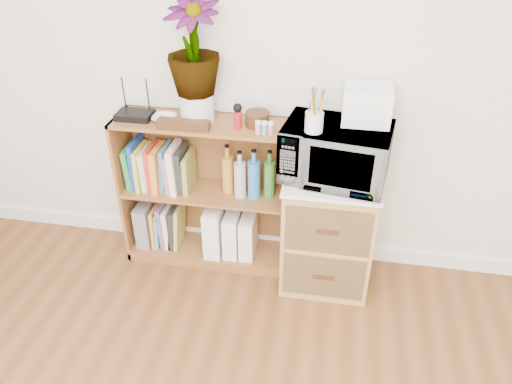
# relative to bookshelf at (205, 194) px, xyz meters

# --- Properties ---
(skirting_board) EXTENTS (4.00, 0.02, 0.10)m
(skirting_board) POSITION_rel_bookshelf_xyz_m (0.35, 0.14, -0.42)
(skirting_board) COLOR white
(skirting_board) RESTS_ON ground
(bookshelf) EXTENTS (1.00, 0.30, 0.95)m
(bookshelf) POSITION_rel_bookshelf_xyz_m (0.00, 0.00, 0.00)
(bookshelf) COLOR brown
(bookshelf) RESTS_ON ground
(wicker_unit) EXTENTS (0.50, 0.45, 0.70)m
(wicker_unit) POSITION_rel_bookshelf_xyz_m (0.75, -0.08, -0.12)
(wicker_unit) COLOR #9E7542
(wicker_unit) RESTS_ON ground
(microwave) EXTENTS (0.60, 0.45, 0.30)m
(microwave) POSITION_rel_bookshelf_xyz_m (0.75, -0.08, 0.40)
(microwave) COLOR silver
(microwave) RESTS_ON wicker_unit
(pen_cup) EXTENTS (0.09, 0.09, 0.10)m
(pen_cup) POSITION_rel_bookshelf_xyz_m (0.63, -0.16, 0.60)
(pen_cup) COLOR white
(pen_cup) RESTS_ON microwave
(small_appliance) EXTENTS (0.24, 0.20, 0.19)m
(small_appliance) POSITION_rel_bookshelf_xyz_m (0.88, -0.00, 0.64)
(small_appliance) COLOR white
(small_appliance) RESTS_ON microwave
(router) EXTENTS (0.20, 0.13, 0.04)m
(router) POSITION_rel_bookshelf_xyz_m (-0.37, -0.02, 0.49)
(router) COLOR black
(router) RESTS_ON bookshelf
(white_bowl) EXTENTS (0.13, 0.13, 0.03)m
(white_bowl) POSITION_rel_bookshelf_xyz_m (-0.20, -0.03, 0.49)
(white_bowl) COLOR white
(white_bowl) RESTS_ON bookshelf
(plant_pot) EXTENTS (0.18, 0.18, 0.16)m
(plant_pot) POSITION_rel_bookshelf_xyz_m (-0.02, 0.02, 0.55)
(plant_pot) COLOR silver
(plant_pot) RESTS_ON bookshelf
(potted_plant) EXTENTS (0.29, 0.29, 0.51)m
(potted_plant) POSITION_rel_bookshelf_xyz_m (-0.02, 0.02, 0.89)
(potted_plant) COLOR #3A6A2A
(potted_plant) RESTS_ON plant_pot
(trinket_box) EXTENTS (0.29, 0.07, 0.05)m
(trinket_box) POSITION_rel_bookshelf_xyz_m (-0.07, -0.10, 0.50)
(trinket_box) COLOR #341C0E
(trinket_box) RESTS_ON bookshelf
(kokeshi_doll) EXTENTS (0.04, 0.04, 0.09)m
(kokeshi_doll) POSITION_rel_bookshelf_xyz_m (0.22, -0.04, 0.52)
(kokeshi_doll) COLOR maroon
(kokeshi_doll) RESTS_ON bookshelf
(wooden_bowl) EXTENTS (0.13, 0.13, 0.08)m
(wooden_bowl) POSITION_rel_bookshelf_xyz_m (0.32, 0.01, 0.51)
(wooden_bowl) COLOR #331E0E
(wooden_bowl) RESTS_ON bookshelf
(paint_jars) EXTENTS (0.11, 0.04, 0.06)m
(paint_jars) POSITION_rel_bookshelf_xyz_m (0.37, -0.09, 0.50)
(paint_jars) COLOR pink
(paint_jars) RESTS_ON bookshelf
(file_box) EXTENTS (0.09, 0.23, 0.29)m
(file_box) POSITION_rel_bookshelf_xyz_m (-0.40, 0.00, -0.26)
(file_box) COLOR slate
(file_box) RESTS_ON bookshelf
(magazine_holder_left) EXTENTS (0.10, 0.26, 0.32)m
(magazine_holder_left) POSITION_rel_bookshelf_xyz_m (0.05, -0.01, -0.24)
(magazine_holder_left) COLOR white
(magazine_holder_left) RESTS_ON bookshelf
(magazine_holder_mid) EXTENTS (0.09, 0.23, 0.28)m
(magazine_holder_mid) POSITION_rel_bookshelf_xyz_m (0.17, -0.01, -0.26)
(magazine_holder_mid) COLOR white
(magazine_holder_mid) RESTS_ON bookshelf
(magazine_holder_right) EXTENTS (0.09, 0.22, 0.27)m
(magazine_holder_right) POSITION_rel_bookshelf_xyz_m (0.26, -0.01, -0.27)
(magazine_holder_right) COLOR white
(magazine_holder_right) RESTS_ON bookshelf
(cookbooks) EXTENTS (0.39, 0.20, 0.30)m
(cookbooks) POSITION_rel_bookshelf_xyz_m (-0.27, -0.00, 0.16)
(cookbooks) COLOR #228144
(cookbooks) RESTS_ON bookshelf
(liquor_bottles) EXTENTS (0.39, 0.07, 0.32)m
(liquor_bottles) POSITION_rel_bookshelf_xyz_m (0.30, 0.00, 0.17)
(liquor_bottles) COLOR #B87E22
(liquor_bottles) RESTS_ON bookshelf
(lower_books) EXTENTS (0.19, 0.19, 0.30)m
(lower_books) POSITION_rel_bookshelf_xyz_m (-0.26, 0.00, -0.27)
(lower_books) COLOR orange
(lower_books) RESTS_ON bookshelf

